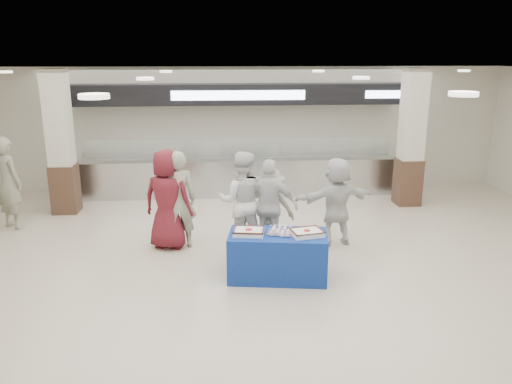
{
  "coord_description": "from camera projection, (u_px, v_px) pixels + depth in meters",
  "views": [
    {
      "loc": [
        -0.55,
        -7.05,
        3.48
      ],
      "look_at": [
        0.14,
        1.6,
        1.09
      ],
      "focal_mm": 35.0,
      "sensor_mm": 36.0,
      "label": 1
    }
  ],
  "objects": [
    {
      "name": "soldier_bg",
      "position": [
        8.0,
        183.0,
        10.18
      ],
      "size": [
        0.84,
        0.77,
        1.92
      ],
      "primitive_type": "imported",
      "rotation": [
        0.0,
        0.0,
        2.55
      ],
      "color": "gray",
      "rests_on": "ground"
    },
    {
      "name": "ground",
      "position": [
        255.0,
        287.0,
        7.74
      ],
      "size": [
        14.0,
        14.0,
        0.0
      ],
      "primitive_type": "plane",
      "color": "beige",
      "rests_on": "ground"
    },
    {
      "name": "chef_tall",
      "position": [
        242.0,
        201.0,
        9.07
      ],
      "size": [
        0.94,
        0.76,
        1.83
      ],
      "primitive_type": "imported",
      "rotation": [
        0.0,
        0.0,
        3.06
      ],
      "color": "white",
      "rests_on": "ground"
    },
    {
      "name": "civilian_maroon",
      "position": [
        167.0,
        199.0,
        9.12
      ],
      "size": [
        1.04,
        0.83,
        1.86
      ],
      "primitive_type": "imported",
      "rotation": [
        0.0,
        0.0,
        2.85
      ],
      "color": "maroon",
      "rests_on": "ground"
    },
    {
      "name": "sheet_cake_right",
      "position": [
        307.0,
        232.0,
        7.81
      ],
      "size": [
        0.54,
        0.46,
        0.1
      ],
      "color": "white",
      "rests_on": "display_table"
    },
    {
      "name": "soldier_a",
      "position": [
        178.0,
        200.0,
        9.15
      ],
      "size": [
        0.71,
        0.51,
        1.83
      ],
      "primitive_type": "imported",
      "rotation": [
        0.0,
        0.0,
        3.25
      ],
      "color": "gray",
      "rests_on": "ground"
    },
    {
      "name": "cupcake_tray",
      "position": [
        281.0,
        231.0,
        7.91
      ],
      "size": [
        0.5,
        0.43,
        0.07
      ],
      "color": "#A1A2A6",
      "rests_on": "display_table"
    },
    {
      "name": "sheet_cake_left",
      "position": [
        249.0,
        231.0,
        7.85
      ],
      "size": [
        0.52,
        0.43,
        0.1
      ],
      "color": "white",
      "rests_on": "display_table"
    },
    {
      "name": "serving_line",
      "position": [
        239.0,
        150.0,
        12.62
      ],
      "size": [
        8.7,
        0.85,
        2.8
      ],
      "color": "#B9BCC0",
      "rests_on": "ground"
    },
    {
      "name": "display_table",
      "position": [
        278.0,
        256.0,
        7.99
      ],
      "size": [
        1.65,
        1.0,
        0.75
      ],
      "primitive_type": "cube",
      "rotation": [
        0.0,
        0.0,
        -0.15
      ],
      "color": "navy",
      "rests_on": "ground"
    },
    {
      "name": "civilian_white",
      "position": [
        336.0,
        201.0,
        9.32
      ],
      "size": [
        1.62,
        0.82,
        1.67
      ],
      "primitive_type": "imported",
      "rotation": [
        0.0,
        0.0,
        3.36
      ],
      "color": "silver",
      "rests_on": "ground"
    },
    {
      "name": "column_left",
      "position": [
        61.0,
        146.0,
        11.06
      ],
      "size": [
        0.55,
        0.55,
        3.2
      ],
      "color": "#3C261B",
      "rests_on": "ground"
    },
    {
      "name": "soldier_b",
      "position": [
        270.0,
        209.0,
        9.13
      ],
      "size": [
        1.08,
        0.77,
        1.52
      ],
      "primitive_type": "imported",
      "rotation": [
        0.0,
        0.0,
        3.37
      ],
      "color": "gray",
      "rests_on": "ground"
    },
    {
      "name": "chef_short",
      "position": [
        270.0,
        206.0,
        8.97
      ],
      "size": [
        1.08,
        0.66,
        1.71
      ],
      "primitive_type": "imported",
      "rotation": [
        0.0,
        0.0,
        2.88
      ],
      "color": "white",
      "rests_on": "ground"
    },
    {
      "name": "column_right",
      "position": [
        411.0,
        141.0,
        11.68
      ],
      "size": [
        0.55,
        0.55,
        3.2
      ],
      "color": "#3C261B",
      "rests_on": "ground"
    }
  ]
}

